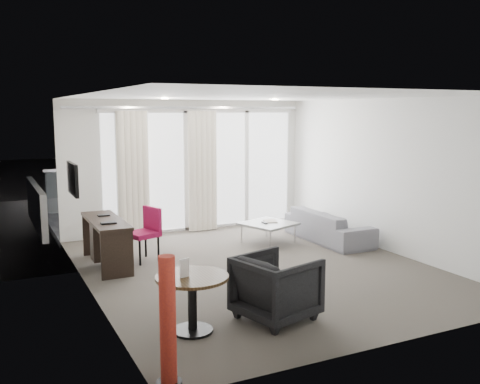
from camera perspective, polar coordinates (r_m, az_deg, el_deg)
name	(u,v)px	position (r m, az deg, el deg)	size (l,w,h in m)	color
floor	(257,268)	(8.28, 1.83, -8.11)	(5.00, 6.00, 0.00)	#4A443D
ceiling	(258,96)	(7.93, 1.92, 10.18)	(5.00, 6.00, 0.00)	white
wall_left	(87,196)	(7.20, -16.02, -0.39)	(0.00, 6.00, 2.60)	silver
wall_right	(388,175)	(9.42, 15.46, 1.71)	(0.00, 6.00, 2.60)	silver
wall_front	(397,221)	(5.56, 16.43, -3.00)	(5.00, 0.00, 2.60)	silver
window_panel	(202,170)	(10.83, -4.09, 2.34)	(4.00, 0.02, 2.38)	white
window_frame	(202,170)	(10.82, -4.06, 2.33)	(4.10, 0.06, 2.44)	white
curtain_left	(133,175)	(10.23, -11.31, 1.82)	(0.60, 0.20, 2.38)	silver
curtain_right	(203,171)	(10.66, -4.01, 2.24)	(0.60, 0.20, 2.38)	silver
curtain_track	(190,108)	(10.51, -5.36, 8.96)	(4.80, 0.04, 0.04)	#B2B2B7
downlight_a	(165,98)	(9.06, -8.03, 9.85)	(0.12, 0.12, 0.02)	#FFE0B2
downlight_b	(275,100)	(9.91, 3.77, 9.81)	(0.12, 0.12, 0.02)	#FFE0B2
desk	(106,243)	(8.58, -14.07, -5.25)	(0.49, 1.55, 0.73)	black
tv	(73,179)	(8.62, -17.42, 1.33)	(0.05, 0.80, 0.50)	black
desk_chair	(143,235)	(8.70, -10.36, -4.50)	(0.47, 0.44, 0.86)	maroon
round_table	(192,304)	(5.94, -5.10, -11.80)	(0.80, 0.80, 0.64)	#382712
menu_card	(184,270)	(5.77, -5.94, -8.23)	(0.11, 0.02, 0.20)	white
red_lamp	(168,321)	(4.81, -7.70, -13.48)	(0.23, 0.23, 1.17)	#A52B1D
tub_armchair	(276,287)	(6.27, 3.89, -10.11)	(0.80, 0.83, 0.75)	black
coffee_table	(268,233)	(9.77, 3.03, -4.37)	(0.84, 0.84, 0.38)	gray
remote	(264,224)	(9.68, 2.63, -3.44)	(0.05, 0.16, 0.02)	black
magazine	(270,222)	(9.84, 3.25, -3.26)	(0.24, 0.31, 0.02)	gray
sofa	(329,226)	(10.04, 9.43, -3.57)	(1.93, 0.75, 0.56)	slate
terrace_slab	(178,218)	(12.43, -6.63, -2.75)	(5.60, 3.00, 0.12)	#4D4D50
rattan_chair_a	(215,200)	(12.20, -2.71, -0.89)	(0.50, 0.50, 0.73)	#4E3324
rattan_chair_b	(232,191)	(13.58, -0.88, 0.12)	(0.51, 0.51, 0.74)	#4E3324
rattan_table	(201,201)	(12.73, -4.14, -0.94)	(0.54, 0.54, 0.54)	#4E3324
balustrade	(159,186)	(13.70, -8.68, 0.64)	(5.50, 0.06, 1.05)	#B2B2B7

